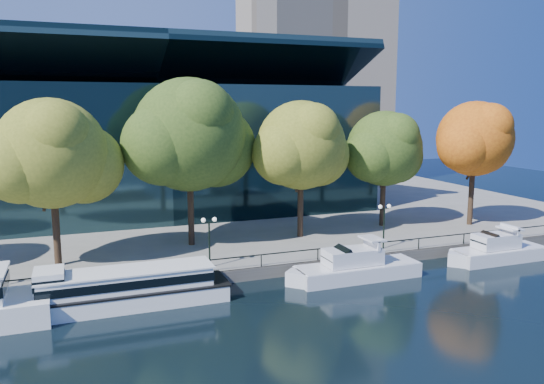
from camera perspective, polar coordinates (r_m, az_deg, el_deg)
name	(u,v)px	position (r m, az deg, el deg)	size (l,w,h in m)	color
ground	(276,291)	(40.27, 0.40, -10.63)	(160.00, 160.00, 0.00)	black
promenade	(182,203)	(74.19, -9.69, -1.14)	(90.00, 67.08, 1.00)	slate
railing	(261,255)	(42.58, -1.17, -6.78)	(88.20, 0.08, 0.99)	black
convention_building	(155,148)	(68.03, -12.45, 4.64)	(50.00, 24.57, 21.43)	black
tour_boat	(114,289)	(38.42, -16.63, -9.94)	(16.33, 3.64, 3.10)	white
cruiser_near	(353,267)	(43.07, 8.71, -7.98)	(11.29, 2.91, 3.27)	silver
cruiser_far	(496,250)	(51.32, 22.92, -5.80)	(9.81, 2.72, 3.21)	silver
tree_1	(54,156)	(44.77, -22.42, 3.62)	(10.79, 8.85, 13.35)	black
tree_2	(192,137)	(48.31, -8.65, 5.86)	(12.73, 10.44, 15.24)	black
tree_3	(303,147)	(51.04, 3.34, 4.83)	(10.67, 8.75, 13.24)	black
tree_4	(386,150)	(57.16, 12.15, 4.42)	(9.89, 8.11, 12.23)	black
tree_5	(476,140)	(60.32, 21.10, 5.20)	(9.90, 8.12, 13.23)	black
lamp_1	(209,231)	(42.15, -6.78, -4.14)	(1.26, 0.36, 4.03)	black
lamp_2	(384,216)	(48.40, 11.99, -2.54)	(1.26, 0.36, 4.03)	black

